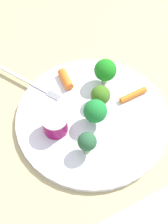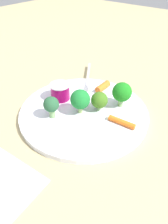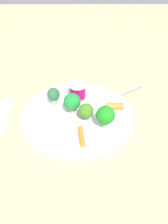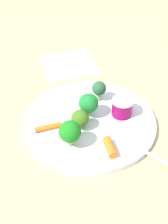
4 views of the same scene
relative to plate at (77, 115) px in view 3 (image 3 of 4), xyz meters
name	(u,v)px [view 3 (image 3 of 4)]	position (x,y,z in m)	size (l,w,h in m)	color
ground_plane	(77,116)	(0.00, 0.00, -0.01)	(2.40, 2.40, 0.00)	tan
plate	(77,115)	(0.00, 0.00, 0.00)	(0.30, 0.30, 0.01)	white
sauce_cup	(79,91)	(0.08, 0.00, 0.03)	(0.05, 0.05, 0.04)	#850749
broccoli_floret_0	(105,115)	(-0.06, -0.07, 0.04)	(0.05, 0.05, 0.06)	#86B06F
broccoli_floret_1	(86,111)	(-0.03, -0.02, 0.03)	(0.04, 0.04, 0.05)	#89B174
broccoli_floret_2	(72,102)	(0.00, 0.01, 0.04)	(0.04, 0.04, 0.06)	#9ABF6E
broccoli_floret_3	(54,95)	(0.04, 0.06, 0.04)	(0.03, 0.03, 0.05)	#82B26D
carrot_stick_0	(81,136)	(-0.09, -0.01, 0.01)	(0.01, 0.01, 0.06)	orange
carrot_stick_1	(115,106)	(0.02, -0.10, 0.01)	(0.02, 0.02, 0.05)	orange
fork	(122,93)	(0.09, -0.13, 0.01)	(0.10, 0.14, 0.00)	#AFB1B8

